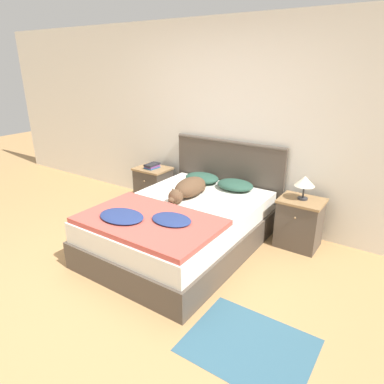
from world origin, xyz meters
The scene contains 13 objects.
ground_plane centered at (0.00, 0.00, 0.00)m, with size 16.00×16.00×0.00m, color tan.
wall_back centered at (0.00, 2.13, 1.27)m, with size 9.00×0.06×2.55m.
bed centered at (0.10, 1.00, 0.26)m, with size 1.50×2.07×0.52m.
headboard centered at (0.10, 2.06, 0.56)m, with size 1.58×0.06×1.08m.
nightstand_left centered at (-1.00, 1.80, 0.29)m, with size 0.49×0.41×0.58m.
nightstand_right centered at (1.19, 1.80, 0.29)m, with size 0.49×0.41×0.58m.
pillow_left centered at (-0.15, 1.81, 0.58)m, with size 0.47×0.36×0.12m.
pillow_right centered at (0.34, 1.81, 0.58)m, with size 0.47×0.36×0.12m.
quilt centered at (0.08, 0.45, 0.56)m, with size 1.39×0.88×0.10m.
dog centered at (0.00, 1.27, 0.63)m, with size 0.28×0.74×0.22m.
book_stack centered at (-1.00, 1.78, 0.61)m, with size 0.16×0.23×0.07m.
table_lamp centered at (1.19, 1.81, 0.79)m, with size 0.22×0.22×0.27m.
rug centered at (1.38, 0.08, 0.00)m, with size 0.93×0.75×0.00m.
Camera 1 is at (2.16, -1.83, 2.02)m, focal length 32.00 mm.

